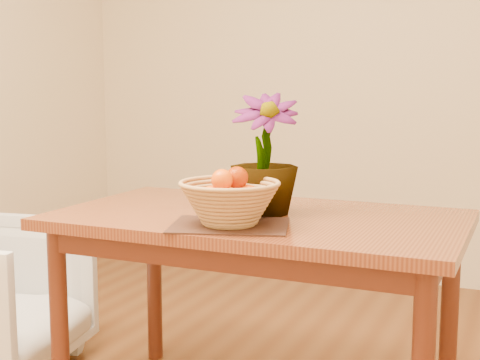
% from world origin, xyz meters
% --- Properties ---
extents(wall_back, '(4.00, 0.02, 2.70)m').
position_xyz_m(wall_back, '(0.00, 2.25, 1.35)').
color(wall_back, beige).
rests_on(wall_back, floor).
extents(table, '(1.40, 0.80, 0.75)m').
position_xyz_m(table, '(0.00, 0.30, 0.66)').
color(table, brown).
rests_on(table, floor).
extents(placemat, '(0.43, 0.37, 0.01)m').
position_xyz_m(placemat, '(-0.01, 0.07, 0.75)').
color(placemat, '#371E14').
rests_on(placemat, table).
extents(wicker_basket, '(0.32, 0.32, 0.13)m').
position_xyz_m(wicker_basket, '(-0.01, 0.07, 0.82)').
color(wicker_basket, '#B07A49').
rests_on(wicker_basket, placemat).
extents(orange_pile, '(0.16, 0.16, 0.13)m').
position_xyz_m(orange_pile, '(-0.00, 0.08, 0.87)').
color(orange_pile, '#EC4603').
rests_on(orange_pile, wicker_basket).
extents(potted_plant, '(0.30, 0.30, 0.42)m').
position_xyz_m(potted_plant, '(0.02, 0.31, 0.96)').
color(potted_plant, '#1C4714').
rests_on(potted_plant, table).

